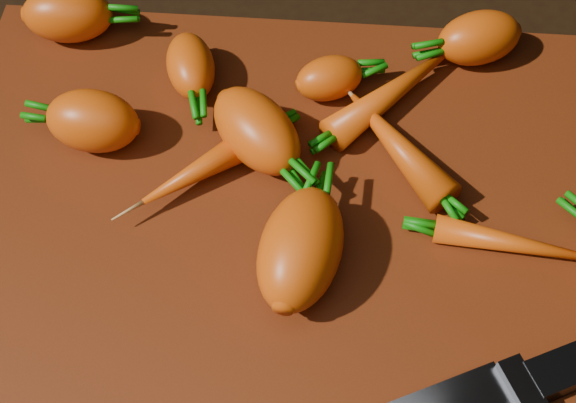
{
  "coord_description": "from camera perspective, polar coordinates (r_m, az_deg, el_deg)",
  "views": [
    {
      "loc": [
        0.02,
        -0.28,
        0.48
      ],
      "look_at": [
        0.0,
        0.01,
        0.03
      ],
      "focal_mm": 50.0,
      "sensor_mm": 36.0,
      "label": 1
    }
  ],
  "objects": [
    {
      "name": "ground",
      "position": [
        0.56,
        -0.08,
        -2.81
      ],
      "size": [
        2.0,
        2.0,
        0.01
      ],
      "primitive_type": "cube",
      "color": "black"
    },
    {
      "name": "cutting_board",
      "position": [
        0.55,
        -0.08,
        -2.23
      ],
      "size": [
        0.5,
        0.4,
        0.01
      ],
      "primitive_type": "cube",
      "color": "maroon",
      "rests_on": "ground"
    },
    {
      "name": "carrot_0",
      "position": [
        0.67,
        -15.4,
        12.73
      ],
      "size": [
        0.07,
        0.05,
        0.04
      ],
      "primitive_type": "ellipsoid",
      "rotation": [
        0.0,
        0.0,
        0.08
      ],
      "color": "#C94708",
      "rests_on": "cutting_board"
    },
    {
      "name": "carrot_1",
      "position": [
        0.59,
        -13.72,
        5.59
      ],
      "size": [
        0.07,
        0.05,
        0.05
      ],
      "primitive_type": "ellipsoid",
      "rotation": [
        0.0,
        0.0,
        3.05
      ],
      "color": "#C94708",
      "rests_on": "cutting_board"
    },
    {
      "name": "carrot_2",
      "position": [
        0.57,
        -2.25,
        5.07
      ],
      "size": [
        0.09,
        0.09,
        0.05
      ],
      "primitive_type": "ellipsoid",
      "rotation": [
        0.0,
        0.0,
        -0.85
      ],
      "color": "#C94708",
      "rests_on": "cutting_board"
    },
    {
      "name": "carrot_3",
      "position": [
        0.51,
        0.91,
        -3.38
      ],
      "size": [
        0.07,
        0.1,
        0.05
      ],
      "primitive_type": "ellipsoid",
      "rotation": [
        0.0,
        0.0,
        1.38
      ],
      "color": "#C94708",
      "rests_on": "cutting_board"
    },
    {
      "name": "carrot_4",
      "position": [
        0.65,
        13.43,
        11.25
      ],
      "size": [
        0.08,
        0.06,
        0.04
      ],
      "primitive_type": "ellipsoid",
      "rotation": [
        0.0,
        0.0,
        3.49
      ],
      "color": "#C94708",
      "rests_on": "cutting_board"
    },
    {
      "name": "carrot_5",
      "position": [
        0.61,
        2.96,
        8.75
      ],
      "size": [
        0.06,
        0.05,
        0.03
      ],
      "primitive_type": "ellipsoid",
      "rotation": [
        0.0,
        0.0,
        0.38
      ],
      "color": "#C94708",
      "rests_on": "cutting_board"
    },
    {
      "name": "carrot_7",
      "position": [
        0.61,
        7.52,
        7.79
      ],
      "size": [
        0.11,
        0.11,
        0.03
      ],
      "primitive_type": "ellipsoid",
      "rotation": [
        0.0,
        0.0,
        0.8
      ],
      "color": "#C94708",
      "rests_on": "cutting_board"
    },
    {
      "name": "carrot_8",
      "position": [
        0.55,
        16.1,
        -2.96
      ],
      "size": [
        0.11,
        0.04,
        0.02
      ],
      "primitive_type": "ellipsoid",
      "rotation": [
        0.0,
        0.0,
        -0.15
      ],
      "color": "#C94708",
      "rests_on": "cutting_board"
    },
    {
      "name": "carrot_9",
      "position": [
        0.57,
        7.77,
        3.96
      ],
      "size": [
        0.09,
        0.1,
        0.03
      ],
      "primitive_type": "ellipsoid",
      "rotation": [
        0.0,
        0.0,
        2.22
      ],
      "color": "#C94708",
      "rests_on": "cutting_board"
    },
    {
      "name": "carrot_10",
      "position": [
        0.56,
        -5.51,
        2.68
      ],
      "size": [
        0.1,
        0.09,
        0.03
      ],
      "primitive_type": "ellipsoid",
      "rotation": [
        0.0,
        0.0,
        3.84
      ],
      "color": "#C94708",
      "rests_on": "cutting_board"
    },
    {
      "name": "carrot_11",
      "position": [
        0.62,
        -6.94,
        9.55
      ],
      "size": [
        0.05,
        0.07,
        0.04
      ],
      "primitive_type": "ellipsoid",
      "rotation": [
        0.0,
        0.0,
        5.0
      ],
      "color": "#C94708",
      "rests_on": "cutting_board"
    }
  ]
}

